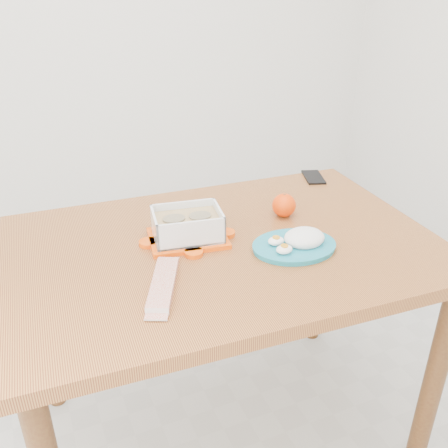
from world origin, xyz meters
name	(u,v)px	position (x,y,z in m)	size (l,w,h in m)	color
ground	(224,429)	(0.00, 0.00, 0.00)	(3.50, 3.50, 0.00)	#B7B7B2
dining_table	(224,273)	(0.00, 0.00, 0.65)	(1.23, 0.85, 0.75)	#AC6E30
food_container	(187,226)	(-0.09, 0.06, 0.80)	(0.24, 0.19, 0.09)	#FF5207
orange_fruit	(284,205)	(0.24, 0.08, 0.79)	(0.07, 0.07, 0.07)	#F84804
rice_plate	(298,242)	(0.18, -0.11, 0.77)	(0.26, 0.26, 0.06)	teal
candy_bar	(163,284)	(-0.22, -0.14, 0.76)	(0.22, 0.05, 0.02)	#B72709
smartphone	(313,177)	(0.49, 0.31, 0.75)	(0.06, 0.13, 0.01)	black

